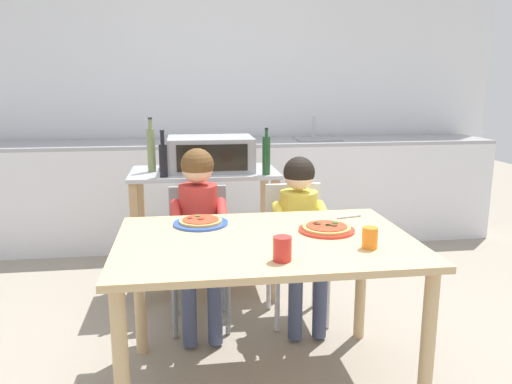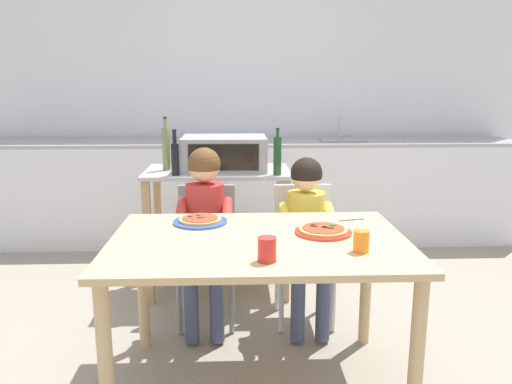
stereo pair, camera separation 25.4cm
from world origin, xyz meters
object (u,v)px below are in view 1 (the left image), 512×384
(child_in_yellow_shirt, at_px, (301,221))
(drinking_cup_red, at_px, (282,249))
(pizza_plate_blue_rimmed, at_px, (201,222))
(serving_spoon, at_px, (349,217))
(bottle_dark_olive_oil, at_px, (266,155))
(kitchen_island_cart, at_px, (205,212))
(bottle_squat_spirits, at_px, (151,149))
(bottle_clear_vinegar, at_px, (163,158))
(dining_table, at_px, (265,258))
(dining_chair_right, at_px, (296,241))
(child_in_red_shirt, at_px, (199,219))
(pizza_plate_red_rimmed, at_px, (327,229))
(toaster_oven, at_px, (211,154))
(drinking_cup_orange, at_px, (370,238))
(dining_chair_left, at_px, (199,245))

(child_in_yellow_shirt, bearing_deg, drinking_cup_red, -107.58)
(pizza_plate_blue_rimmed, distance_m, serving_spoon, 0.77)
(bottle_dark_olive_oil, bearing_deg, kitchen_island_cart, 152.12)
(child_in_yellow_shirt, relative_size, drinking_cup_red, 10.04)
(bottle_squat_spirits, xyz_separation_m, bottle_clear_vinegar, (0.08, -0.20, -0.03))
(kitchen_island_cart, distance_m, dining_table, 1.21)
(dining_chair_right, bearing_deg, kitchen_island_cart, 139.54)
(child_in_red_shirt, xyz_separation_m, pizza_plate_red_rimmed, (0.59, -0.54, 0.08))
(bottle_dark_olive_oil, xyz_separation_m, child_in_yellow_shirt, (0.14, -0.37, -0.34))
(drinking_cup_red, bearing_deg, serving_spoon, 51.32)
(toaster_oven, bearing_deg, pizza_plate_blue_rimmed, -96.37)
(pizza_plate_red_rimmed, xyz_separation_m, serving_spoon, (0.18, 0.22, -0.01))
(bottle_squat_spirits, bearing_deg, bottle_dark_olive_oil, -16.24)
(bottle_dark_olive_oil, relative_size, child_in_red_shirt, 0.28)
(bottle_squat_spirits, relative_size, bottle_dark_olive_oil, 1.19)
(bottle_dark_olive_oil, height_order, drinking_cup_orange, bottle_dark_olive_oil)
(kitchen_island_cart, height_order, pizza_plate_red_rimmed, kitchen_island_cart)
(bottle_clear_vinegar, distance_m, dining_table, 1.15)
(bottle_squat_spirits, height_order, drinking_cup_red, bottle_squat_spirits)
(toaster_oven, height_order, dining_chair_right, toaster_oven)
(dining_chair_left, height_order, serving_spoon, dining_chair_left)
(kitchen_island_cart, height_order, toaster_oven, toaster_oven)
(toaster_oven, xyz_separation_m, dining_table, (0.18, -1.19, -0.32))
(dining_chair_right, distance_m, serving_spoon, 0.55)
(bottle_dark_olive_oil, distance_m, child_in_yellow_shirt, 0.52)
(child_in_red_shirt, distance_m, child_in_yellow_shirt, 0.59)
(dining_table, xyz_separation_m, drinking_cup_red, (0.02, -0.30, 0.15))
(toaster_oven, height_order, child_in_yellow_shirt, toaster_oven)
(pizza_plate_blue_rimmed, distance_m, drinking_cup_red, 0.64)
(dining_table, bearing_deg, bottle_squat_spirits, 115.47)
(drinking_cup_orange, relative_size, serving_spoon, 0.65)
(child_in_red_shirt, height_order, pizza_plate_red_rimmed, child_in_red_shirt)
(pizza_plate_red_rimmed, bearing_deg, toaster_oven, 113.29)
(dining_table, relative_size, dining_chair_left, 1.65)
(kitchen_island_cart, distance_m, drinking_cup_red, 1.51)
(bottle_clear_vinegar, bearing_deg, child_in_red_shirt, -61.48)
(dining_table, relative_size, pizza_plate_blue_rimmed, 4.92)
(kitchen_island_cart, height_order, child_in_yellow_shirt, child_in_yellow_shirt)
(bottle_squat_spirits, height_order, drinking_cup_orange, bottle_squat_spirits)
(dining_chair_left, height_order, child_in_yellow_shirt, child_in_yellow_shirt)
(kitchen_island_cart, bearing_deg, child_in_yellow_shirt, -47.37)
(dining_chair_right, bearing_deg, serving_spoon, -67.38)
(drinking_cup_red, bearing_deg, dining_table, 93.88)
(dining_chair_left, bearing_deg, child_in_red_shirt, -90.00)
(bottle_dark_olive_oil, distance_m, dining_chair_left, 0.71)
(toaster_oven, relative_size, pizza_plate_red_rimmed, 2.11)
(toaster_oven, relative_size, dining_chair_left, 0.69)
(dining_table, bearing_deg, drinking_cup_red, -86.12)
(kitchen_island_cart, height_order, dining_chair_right, kitchen_island_cart)
(child_in_red_shirt, distance_m, drinking_cup_red, 0.97)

